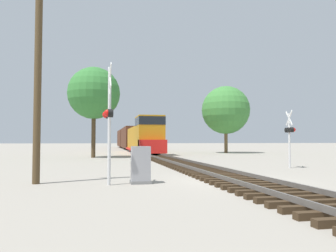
% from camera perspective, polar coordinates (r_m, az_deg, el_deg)
% --- Properties ---
extents(ground_plane, '(400.00, 400.00, 0.00)m').
position_cam_1_polar(ground_plane, '(13.51, 11.35, -9.41)').
color(ground_plane, gray).
extents(rail_track_bed, '(2.60, 160.00, 0.31)m').
position_cam_1_polar(rail_track_bed, '(13.49, 11.35, -8.84)').
color(rail_track_bed, '#382819').
rests_on(rail_track_bed, ground).
extents(freight_train, '(2.89, 53.68, 4.37)m').
position_cam_1_polar(freight_train, '(60.20, -6.43, -2.15)').
color(freight_train, '#B77A14').
rests_on(freight_train, ground).
extents(crossing_signal_near, '(0.39, 1.01, 4.43)m').
position_cam_1_polar(crossing_signal_near, '(12.20, -10.28, 1.54)').
color(crossing_signal_near, silver).
rests_on(crossing_signal_near, ground).
extents(crossing_signal_far, '(0.45, 1.01, 3.43)m').
position_cam_1_polar(crossing_signal_far, '(20.85, 20.44, -1.05)').
color(crossing_signal_far, silver).
rests_on(crossing_signal_far, ground).
extents(relay_cabinet, '(0.77, 0.64, 1.40)m').
position_cam_1_polar(relay_cabinet, '(12.54, -4.79, -6.81)').
color(relay_cabinet, slate).
rests_on(relay_cabinet, ground).
extents(utility_pole, '(1.80, 0.27, 7.97)m').
position_cam_1_polar(utility_pole, '(13.52, -21.72, 8.30)').
color(utility_pole, '#4C3A23').
rests_on(utility_pole, ground).
extents(tree_far_right, '(5.02, 5.02, 8.73)m').
position_cam_1_polar(tree_far_right, '(32.53, -12.78, 5.57)').
color(tree_far_right, '#473521').
rests_on(tree_far_right, ground).
extents(tree_mid_background, '(6.38, 6.38, 8.90)m').
position_cam_1_polar(tree_mid_background, '(44.34, 10.02, 2.74)').
color(tree_mid_background, brown).
rests_on(tree_mid_background, ground).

